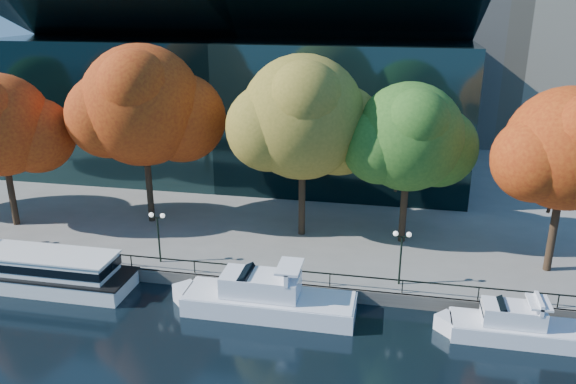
% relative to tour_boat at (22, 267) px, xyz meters
% --- Properties ---
extents(ground, '(160.00, 160.00, 0.00)m').
position_rel_tour_boat_xyz_m(ground, '(12.51, -0.92, -1.40)').
color(ground, black).
rests_on(ground, ground).
extents(promenade, '(90.00, 67.08, 1.00)m').
position_rel_tour_boat_xyz_m(promenade, '(12.51, 35.46, -0.90)').
color(promenade, slate).
rests_on(promenade, ground).
extents(railing, '(88.20, 0.08, 0.99)m').
position_rel_tour_boat_xyz_m(railing, '(12.51, 2.33, 0.54)').
color(railing, black).
rests_on(railing, promenade).
extents(convention_building, '(50.00, 24.57, 21.43)m').
position_rel_tour_boat_xyz_m(convention_building, '(8.51, 30.87, 7.10)').
color(convention_building, black).
rests_on(convention_building, ground).
extents(tour_boat, '(17.38, 3.88, 3.30)m').
position_rel_tour_boat_xyz_m(tour_boat, '(0.00, 0.00, 0.00)').
color(tour_boat, white).
rests_on(tour_boat, ground).
extents(cruiser_near, '(12.81, 3.30, 3.71)m').
position_rel_tour_boat_xyz_m(cruiser_near, '(18.26, -0.38, -0.25)').
color(cruiser_near, white).
rests_on(cruiser_near, ground).
extents(cruiser_far, '(9.16, 2.54, 2.99)m').
position_rel_tour_boat_xyz_m(cruiser_far, '(34.23, -0.36, -0.45)').
color(cruiser_far, white).
rests_on(cruiser_far, ground).
extents(tree_1, '(10.86, 8.90, 13.36)m').
position_rel_tour_boat_xyz_m(tree_1, '(-6.23, 8.11, 8.43)').
color(tree_1, black).
rests_on(tree_1, promenade).
extents(tree_2, '(12.89, 10.57, 15.68)m').
position_rel_tour_boat_xyz_m(tree_2, '(5.35, 11.25, 9.90)').
color(tree_2, black).
rests_on(tree_2, promenade).
extents(tree_3, '(12.52, 10.26, 15.14)m').
position_rel_tour_boat_xyz_m(tree_3, '(19.20, 10.91, 9.52)').
color(tree_3, black).
rests_on(tree_3, promenade).
extents(tree_4, '(10.68, 8.76, 13.16)m').
position_rel_tour_boat_xyz_m(tree_4, '(27.58, 11.10, 8.30)').
color(tree_4, black).
rests_on(tree_4, promenade).
extents(tree_5, '(10.76, 8.82, 13.63)m').
position_rel_tour_boat_xyz_m(tree_5, '(38.27, 7.89, 8.73)').
color(tree_5, black).
rests_on(tree_5, promenade).
extents(lamp_1, '(1.26, 0.36, 4.03)m').
position_rel_tour_boat_xyz_m(lamp_1, '(9.29, 3.58, 2.58)').
color(lamp_1, black).
rests_on(lamp_1, promenade).
extents(lamp_2, '(1.26, 0.36, 4.03)m').
position_rel_tour_boat_xyz_m(lamp_2, '(27.28, 3.58, 2.58)').
color(lamp_2, black).
rests_on(lamp_2, promenade).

